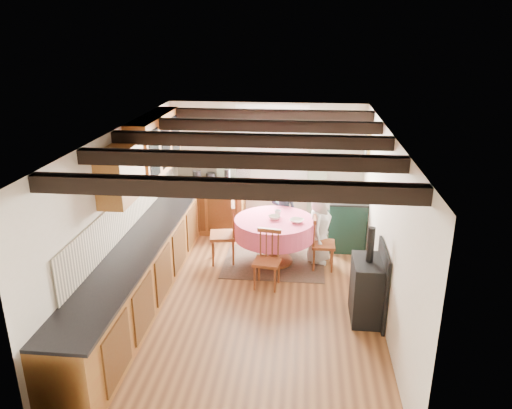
# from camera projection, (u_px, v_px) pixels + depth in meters

# --- Properties ---
(floor) EXTENTS (3.60, 5.50, 0.00)m
(floor) POSITION_uv_depth(u_px,v_px,m) (250.00, 298.00, 7.06)
(floor) COLOR #996236
(floor) RESTS_ON ground
(ceiling) EXTENTS (3.60, 5.50, 0.00)m
(ceiling) POSITION_uv_depth(u_px,v_px,m) (250.00, 133.00, 6.25)
(ceiling) COLOR white
(ceiling) RESTS_ON ground
(wall_back) EXTENTS (3.60, 0.00, 2.40)m
(wall_back) POSITION_uv_depth(u_px,v_px,m) (267.00, 167.00, 9.23)
(wall_back) COLOR silver
(wall_back) RESTS_ON ground
(wall_front) EXTENTS (3.60, 0.00, 2.40)m
(wall_front) POSITION_uv_depth(u_px,v_px,m) (212.00, 343.00, 4.08)
(wall_front) COLOR silver
(wall_front) RESTS_ON ground
(wall_left) EXTENTS (0.00, 5.50, 2.40)m
(wall_left) POSITION_uv_depth(u_px,v_px,m) (121.00, 216.00, 6.83)
(wall_left) COLOR silver
(wall_left) RESTS_ON ground
(wall_right) EXTENTS (0.00, 5.50, 2.40)m
(wall_right) POSITION_uv_depth(u_px,v_px,m) (385.00, 226.00, 6.48)
(wall_right) COLOR silver
(wall_right) RESTS_ON ground
(beam_a) EXTENTS (3.60, 0.16, 0.16)m
(beam_a) POSITION_uv_depth(u_px,v_px,m) (224.00, 188.00, 4.41)
(beam_a) COLOR black
(beam_a) RESTS_ON ceiling
(beam_b) EXTENTS (3.60, 0.16, 0.16)m
(beam_b) POSITION_uv_depth(u_px,v_px,m) (239.00, 160.00, 5.34)
(beam_b) COLOR black
(beam_b) RESTS_ON ceiling
(beam_c) EXTENTS (3.60, 0.16, 0.16)m
(beam_c) POSITION_uv_depth(u_px,v_px,m) (250.00, 140.00, 6.28)
(beam_c) COLOR black
(beam_c) RESTS_ON ceiling
(beam_d) EXTENTS (3.60, 0.16, 0.16)m
(beam_d) POSITION_uv_depth(u_px,v_px,m) (257.00, 126.00, 7.22)
(beam_d) COLOR black
(beam_d) RESTS_ON ceiling
(beam_e) EXTENTS (3.60, 0.16, 0.16)m
(beam_e) POSITION_uv_depth(u_px,v_px,m) (263.00, 114.00, 8.15)
(beam_e) COLOR black
(beam_e) RESTS_ON ceiling
(splash_left) EXTENTS (0.02, 4.50, 0.55)m
(splash_left) POSITION_uv_depth(u_px,v_px,m) (130.00, 209.00, 7.11)
(splash_left) COLOR beige
(splash_left) RESTS_ON wall_left
(splash_back) EXTENTS (1.40, 0.02, 0.55)m
(splash_back) POSITION_uv_depth(u_px,v_px,m) (214.00, 166.00, 9.31)
(splash_back) COLOR beige
(splash_back) RESTS_ON wall_back
(base_cabinet_left) EXTENTS (0.60, 5.30, 0.88)m
(base_cabinet_left) POSITION_uv_depth(u_px,v_px,m) (146.00, 266.00, 7.06)
(base_cabinet_left) COLOR brown
(base_cabinet_left) RESTS_ON floor
(base_cabinet_back) EXTENTS (1.30, 0.60, 0.88)m
(base_cabinet_back) POSITION_uv_depth(u_px,v_px,m) (210.00, 208.00, 9.31)
(base_cabinet_back) COLOR brown
(base_cabinet_back) RESTS_ON floor
(worktop_left) EXTENTS (0.64, 5.30, 0.04)m
(worktop_left) POSITION_uv_depth(u_px,v_px,m) (145.00, 237.00, 6.90)
(worktop_left) COLOR black
(worktop_left) RESTS_ON base_cabinet_left
(worktop_back) EXTENTS (1.30, 0.64, 0.04)m
(worktop_back) POSITION_uv_depth(u_px,v_px,m) (209.00, 186.00, 9.13)
(worktop_back) COLOR black
(worktop_back) RESTS_ON base_cabinet_back
(wall_cabinet_glass) EXTENTS (0.34, 1.80, 0.90)m
(wall_cabinet_glass) POSITION_uv_depth(u_px,v_px,m) (155.00, 144.00, 7.68)
(wall_cabinet_glass) COLOR brown
(wall_cabinet_glass) RESTS_ON wall_left
(wall_cabinet_solid) EXTENTS (0.34, 0.90, 0.70)m
(wall_cabinet_solid) POSITION_uv_depth(u_px,v_px,m) (121.00, 174.00, 6.30)
(wall_cabinet_solid) COLOR brown
(wall_cabinet_solid) RESTS_ON wall_left
(window_frame) EXTENTS (1.34, 0.03, 1.54)m
(window_frame) POSITION_uv_depth(u_px,v_px,m) (272.00, 146.00, 9.07)
(window_frame) COLOR white
(window_frame) RESTS_ON wall_back
(window_pane) EXTENTS (1.20, 0.01, 1.40)m
(window_pane) POSITION_uv_depth(u_px,v_px,m) (272.00, 146.00, 9.08)
(window_pane) COLOR white
(window_pane) RESTS_ON wall_back
(curtain_left) EXTENTS (0.35, 0.10, 2.10)m
(curtain_left) POSITION_uv_depth(u_px,v_px,m) (226.00, 172.00, 9.24)
(curtain_left) COLOR #9CA18F
(curtain_left) RESTS_ON wall_back
(curtain_right) EXTENTS (0.35, 0.10, 2.10)m
(curtain_right) POSITION_uv_depth(u_px,v_px,m) (317.00, 175.00, 9.08)
(curtain_right) COLOR #9CA18F
(curtain_right) RESTS_ON wall_back
(curtain_rod) EXTENTS (2.00, 0.03, 0.03)m
(curtain_rod) POSITION_uv_depth(u_px,v_px,m) (272.00, 115.00, 8.79)
(curtain_rod) COLOR black
(curtain_rod) RESTS_ON wall_back
(wall_picture) EXTENTS (0.04, 0.50, 0.60)m
(wall_picture) POSITION_uv_depth(u_px,v_px,m) (367.00, 149.00, 8.47)
(wall_picture) COLOR gold
(wall_picture) RESTS_ON wall_right
(wall_plate) EXTENTS (0.30, 0.02, 0.30)m
(wall_plate) POSITION_uv_depth(u_px,v_px,m) (324.00, 142.00, 8.93)
(wall_plate) COLOR silver
(wall_plate) RESTS_ON wall_back
(rug) EXTENTS (1.64, 1.28, 0.01)m
(rug) POSITION_uv_depth(u_px,v_px,m) (274.00, 263.00, 8.13)
(rug) COLOR #342E1F
(rug) RESTS_ON floor
(dining_table) EXTENTS (1.29, 1.29, 0.78)m
(dining_table) POSITION_uv_depth(u_px,v_px,m) (274.00, 241.00, 8.00)
(dining_table) COLOR #EB4B7E
(dining_table) RESTS_ON floor
(chair_near) EXTENTS (0.43, 0.44, 0.88)m
(chair_near) POSITION_uv_depth(u_px,v_px,m) (267.00, 260.00, 7.25)
(chair_near) COLOR brown
(chair_near) RESTS_ON floor
(chair_left) EXTENTS (0.52, 0.50, 1.01)m
(chair_left) POSITION_uv_depth(u_px,v_px,m) (223.00, 233.00, 8.03)
(chair_left) COLOR brown
(chair_left) RESTS_ON floor
(chair_right) EXTENTS (0.40, 0.38, 0.88)m
(chair_right) POSITION_uv_depth(u_px,v_px,m) (324.00, 243.00, 7.83)
(chair_right) COLOR brown
(chair_right) RESTS_ON floor
(aga_range) EXTENTS (0.64, 0.99, 0.92)m
(aga_range) POSITION_uv_depth(u_px,v_px,m) (346.00, 219.00, 8.73)
(aga_range) COLOR black
(aga_range) RESTS_ON floor
(cast_iron_stove) EXTENTS (0.39, 0.65, 1.30)m
(cast_iron_stove) POSITION_uv_depth(u_px,v_px,m) (368.00, 274.00, 6.38)
(cast_iron_stove) COLOR black
(cast_iron_stove) RESTS_ON floor
(child_far) EXTENTS (0.49, 0.36, 1.23)m
(child_far) POSITION_uv_depth(u_px,v_px,m) (284.00, 212.00, 8.62)
(child_far) COLOR #232F3B
(child_far) RESTS_ON floor
(child_right) EXTENTS (0.50, 0.66, 1.22)m
(child_right) POSITION_uv_depth(u_px,v_px,m) (319.00, 227.00, 8.00)
(child_right) COLOR silver
(child_right) RESTS_ON floor
(bowl_a) EXTENTS (0.27, 0.27, 0.05)m
(bowl_a) POSITION_uv_depth(u_px,v_px,m) (297.00, 221.00, 7.74)
(bowl_a) COLOR silver
(bowl_a) RESTS_ON dining_table
(bowl_b) EXTENTS (0.24, 0.24, 0.06)m
(bowl_b) POSITION_uv_depth(u_px,v_px,m) (274.00, 218.00, 7.86)
(bowl_b) COLOR silver
(bowl_b) RESTS_ON dining_table
(cup) EXTENTS (0.15, 0.15, 0.10)m
(cup) POSITION_uv_depth(u_px,v_px,m) (278.00, 213.00, 7.98)
(cup) COLOR silver
(cup) RESTS_ON dining_table
(canister_tall) EXTENTS (0.15, 0.15, 0.26)m
(canister_tall) POSITION_uv_depth(u_px,v_px,m) (197.00, 177.00, 9.12)
(canister_tall) COLOR #262628
(canister_tall) RESTS_ON worktop_back
(canister_wide) EXTENTS (0.17, 0.17, 0.19)m
(canister_wide) POSITION_uv_depth(u_px,v_px,m) (211.00, 178.00, 9.22)
(canister_wide) COLOR #262628
(canister_wide) RESTS_ON worktop_back
(canister_slim) EXTENTS (0.11, 0.11, 0.30)m
(canister_slim) POSITION_uv_depth(u_px,v_px,m) (227.00, 177.00, 9.05)
(canister_slim) COLOR #262628
(canister_slim) RESTS_ON worktop_back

